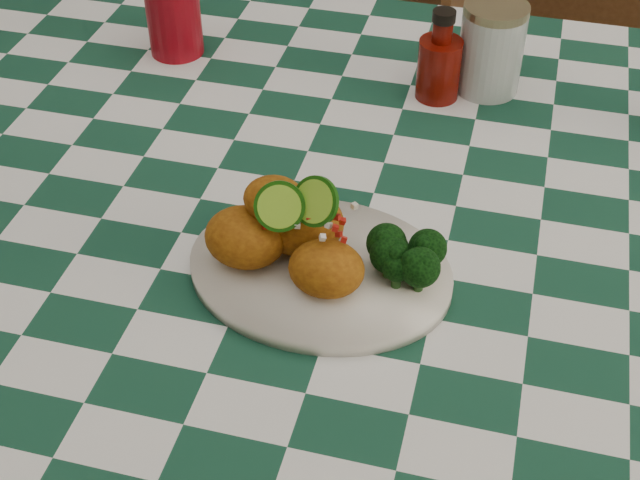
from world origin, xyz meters
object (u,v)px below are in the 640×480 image
(wooden_chair_right, at_px, (586,139))
(fried_chicken_pile, at_px, (303,225))
(ketchup_bottle, at_px, (440,55))
(red_tumbler, at_px, (173,9))
(plate, at_px, (320,271))
(mason_jar, at_px, (491,48))
(wooden_chair_left, at_px, (304,102))
(dining_table, at_px, (364,393))

(wooden_chair_right, bearing_deg, fried_chicken_pile, -103.55)
(ketchup_bottle, bearing_deg, red_tumbler, 176.34)
(plate, xyz_separation_m, mason_jar, (0.13, 0.44, 0.06))
(plate, distance_m, wooden_chair_right, 1.01)
(plate, xyz_separation_m, wooden_chair_left, (-0.25, 0.84, -0.34))
(wooden_chair_left, bearing_deg, wooden_chair_right, 28.06)
(plate, bearing_deg, ketchup_bottle, 80.47)
(plate, distance_m, ketchup_bottle, 0.41)
(red_tumbler, xyz_separation_m, wooden_chair_left, (0.09, 0.41, -0.40))
(fried_chicken_pile, distance_m, wooden_chair_right, 1.04)
(plate, distance_m, wooden_chair_left, 0.94)
(ketchup_bottle, xyz_separation_m, mason_jar, (0.07, 0.04, -0.00))
(red_tumbler, bearing_deg, ketchup_bottle, -3.66)
(mason_jar, relative_size, wooden_chair_right, 0.15)
(dining_table, bearing_deg, mason_jar, 69.09)
(dining_table, xyz_separation_m, red_tumbler, (-0.36, 0.27, 0.46))
(fried_chicken_pile, xyz_separation_m, red_tumbler, (-0.32, 0.43, -0.00))
(fried_chicken_pile, height_order, wooden_chair_right, fried_chicken_pile)
(mason_jar, bearing_deg, wooden_chair_left, 134.28)
(fried_chicken_pile, xyz_separation_m, wooden_chair_left, (-0.23, 0.84, -0.40))
(fried_chicken_pile, xyz_separation_m, mason_jar, (0.15, 0.44, -0.01))
(dining_table, relative_size, mason_jar, 12.73)
(plate, bearing_deg, dining_table, 80.44)
(fried_chicken_pile, height_order, wooden_chair_left, same)
(ketchup_bottle, relative_size, wooden_chair_right, 0.15)
(ketchup_bottle, distance_m, mason_jar, 0.08)
(red_tumbler, relative_size, ketchup_bottle, 1.07)
(dining_table, distance_m, fried_chicken_pile, 0.50)
(ketchup_bottle, xyz_separation_m, wooden_chair_left, (-0.32, 0.43, -0.40))
(red_tumbler, bearing_deg, plate, -51.92)
(plate, height_order, red_tumbler, red_tumbler)
(plate, relative_size, mason_jar, 2.27)
(plate, relative_size, wooden_chair_right, 0.34)
(red_tumbler, xyz_separation_m, mason_jar, (0.47, 0.01, -0.01))
(dining_table, xyz_separation_m, ketchup_bottle, (0.04, 0.24, 0.46))
(fried_chicken_pile, distance_m, mason_jar, 0.47)
(dining_table, bearing_deg, wooden_chair_right, 67.18)
(wooden_chair_right, bearing_deg, mason_jar, -105.98)
(red_tumbler, bearing_deg, fried_chicken_pile, -53.47)
(dining_table, xyz_separation_m, wooden_chair_left, (-0.28, 0.67, 0.06))
(fried_chicken_pile, height_order, red_tumbler, red_tumbler)
(red_tumbler, distance_m, wooden_chair_right, 0.91)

